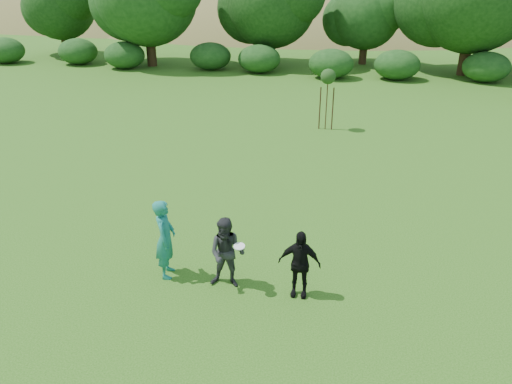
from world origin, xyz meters
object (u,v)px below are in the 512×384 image
player_teal (165,239)px  player_grey (227,253)px  sapling (328,78)px  player_black (299,264)px

player_teal → player_grey: bearing=-107.3°
player_grey → sapling: bearing=82.2°
player_teal → sapling: size_ratio=0.72×
player_grey → player_black: player_grey is taller
player_grey → sapling: 13.46m
player_grey → sapling: sapling is taller
player_grey → player_black: 1.73m
player_grey → player_teal: bearing=172.5°
player_teal → player_grey: (1.60, -0.16, -0.13)m
player_black → sapling: bearing=91.8°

